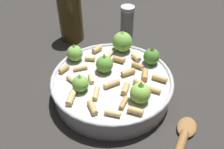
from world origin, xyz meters
TOP-DOWN VIEW (x-y plane):
  - ground_plane at (0.00, 0.00)m, footprint 2.40×2.40m
  - cooking_pan at (-0.00, 0.00)m, footprint 0.26×0.26m
  - pepper_shaker at (-0.05, 0.23)m, footprint 0.04×0.04m
  - olive_oil_bottle at (-0.19, 0.17)m, footprint 0.06×0.06m

SIDE VIEW (x-z plane):
  - ground_plane at x=0.00m, z-range 0.00..0.00m
  - cooking_pan at x=0.00m, z-range -0.02..0.08m
  - pepper_shaker at x=-0.05m, z-range 0.00..0.10m
  - olive_oil_bottle at x=-0.19m, z-range -0.02..0.18m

